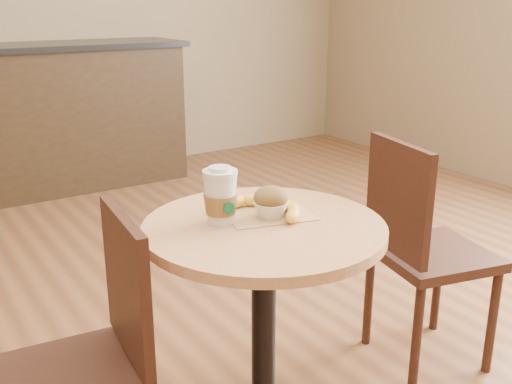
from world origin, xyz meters
TOP-DOWN VIEW (x-y plane):
  - cafe_table at (-0.06, 0.08)m, footprint 0.67×0.67m
  - chair_left at (-0.55, 0.14)m, footprint 0.40×0.40m
  - chair_right at (0.69, 0.17)m, footprint 0.46×0.46m
  - service_counter at (0.00, 3.18)m, footprint 2.30×0.65m
  - kraft_bag at (-0.01, 0.13)m, footprint 0.28×0.23m
  - coffee_cup at (-0.15, 0.15)m, footprint 0.10×0.10m
  - muffin at (-0.02, 0.10)m, footprint 0.10×0.10m
  - banana at (-0.01, 0.13)m, footprint 0.23×0.29m

SIDE VIEW (x-z plane):
  - chair_left at x=-0.55m, z-range 0.04..0.88m
  - chair_right at x=0.69m, z-range 0.04..0.92m
  - cafe_table at x=-0.06m, z-range 0.15..0.90m
  - service_counter at x=0.00m, z-range 0.00..1.04m
  - kraft_bag at x=-0.01m, z-range 0.75..0.75m
  - banana at x=-0.01m, z-range 0.75..0.79m
  - muffin at x=-0.02m, z-range 0.75..0.84m
  - coffee_cup at x=-0.15m, z-range 0.74..0.90m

